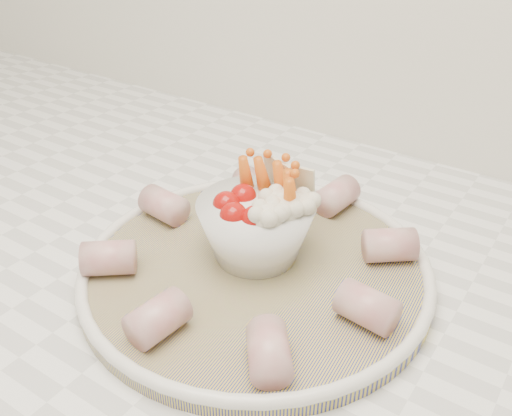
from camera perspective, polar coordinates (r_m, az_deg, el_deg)
The scene contains 3 objects.
serving_platter at distance 0.56m, azimuth -0.03°, elevation -6.06°, with size 0.36×0.36×0.02m.
veggie_bowl at distance 0.55m, azimuth 0.33°, elevation -1.49°, with size 0.11×0.11×0.10m.
cured_meat_rolls at distance 0.55m, azimuth -0.07°, elevation -4.27°, with size 0.30×0.31×0.03m.
Camera 1 is at (0.29, 1.04, 1.27)m, focal length 40.00 mm.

